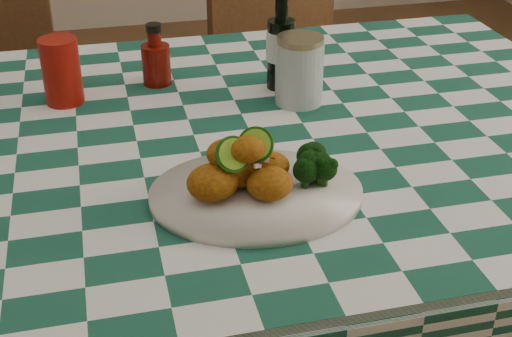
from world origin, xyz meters
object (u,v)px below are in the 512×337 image
object	(u,v)px
plate	(256,194)
wooden_chair_right	(302,115)
dining_table	(202,303)
mason_jar	(299,70)
beer_bottle	(281,38)
ketchup_bottle	(156,54)
fried_chicken_pile	(246,164)
red_tumbler	(61,71)

from	to	relation	value
plate	wooden_chair_right	bearing A→B (deg)	68.53
dining_table	mason_jar	bearing A→B (deg)	22.23
mason_jar	beer_bottle	size ratio (longest dim) A/B	0.63
ketchup_bottle	beer_bottle	xyz separation A→B (m)	(0.24, -0.08, 0.04)
fried_chicken_pile	plate	bearing A→B (deg)	0.00
wooden_chair_right	red_tumbler	bearing A→B (deg)	-156.59
beer_bottle	wooden_chair_right	bearing A→B (deg)	67.56
fried_chicken_pile	wooden_chair_right	xyz separation A→B (m)	(0.38, 0.93, -0.40)
dining_table	wooden_chair_right	size ratio (longest dim) A/B	1.84
dining_table	beer_bottle	world-z (taller)	beer_bottle
dining_table	ketchup_bottle	size ratio (longest dim) A/B	12.95
ketchup_bottle	wooden_chair_right	bearing A→B (deg)	44.06
plate	red_tumbler	bearing A→B (deg)	122.73
plate	mason_jar	world-z (taller)	mason_jar
fried_chicken_pile	ketchup_bottle	xyz separation A→B (m)	(-0.08, 0.49, -0.00)
fried_chicken_pile	mason_jar	distance (m)	0.38
beer_bottle	wooden_chair_right	distance (m)	0.72
beer_bottle	plate	bearing A→B (deg)	-110.20
plate	wooden_chair_right	xyz separation A→B (m)	(0.37, 0.93, -0.34)
dining_table	fried_chicken_pile	world-z (taller)	fried_chicken_pile
dining_table	red_tumbler	world-z (taller)	red_tumbler
red_tumbler	mason_jar	world-z (taller)	mason_jar
fried_chicken_pile	red_tumbler	size ratio (longest dim) A/B	1.12
dining_table	red_tumbler	distance (m)	0.55
dining_table	fried_chicken_pile	size ratio (longest dim) A/B	11.39
dining_table	mason_jar	xyz separation A→B (m)	(0.22, 0.09, 0.46)
dining_table	red_tumbler	xyz separation A→B (m)	(-0.22, 0.20, 0.46)
fried_chicken_pile	dining_table	bearing A→B (deg)	100.32
red_tumbler	fried_chicken_pile	bearing A→B (deg)	-58.69
plate	wooden_chair_right	world-z (taller)	wooden_chair_right
fried_chicken_pile	beer_bottle	xyz separation A→B (m)	(0.17, 0.41, 0.04)
red_tumbler	beer_bottle	bearing A→B (deg)	-3.71
fried_chicken_pile	mason_jar	world-z (taller)	mason_jar
ketchup_bottle	mason_jar	size ratio (longest dim) A/B	0.95
ketchup_bottle	mason_jar	xyz separation A→B (m)	(0.26, -0.16, 0.00)
fried_chicken_pile	red_tumbler	bearing A→B (deg)	121.31
dining_table	plate	world-z (taller)	plate
ketchup_bottle	fried_chicken_pile	bearing A→B (deg)	-80.85
red_tumbler	beer_bottle	xyz separation A→B (m)	(0.43, -0.03, 0.04)
red_tumbler	beer_bottle	distance (m)	0.43
dining_table	ketchup_bottle	world-z (taller)	ketchup_bottle
dining_table	beer_bottle	distance (m)	0.57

